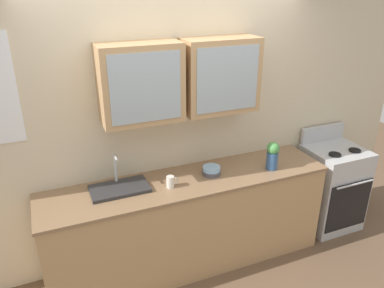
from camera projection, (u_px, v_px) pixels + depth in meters
The scene contains 8 objects.
ground_plane at pixel (189, 261), 3.81m from camera, with size 10.00×10.00×0.00m, color brown.
back_wall_unit at pixel (175, 116), 3.49m from camera, with size 5.23×0.41×2.75m.
counter at pixel (189, 222), 3.62m from camera, with size 2.67×0.60×0.93m.
stove_range at pixel (331, 187), 4.22m from camera, with size 0.59×0.60×1.11m.
sink_faucet at pixel (119, 188), 3.26m from camera, with size 0.50×0.29×0.30m.
bowl_stack at pixel (211, 171), 3.51m from camera, with size 0.17×0.17×0.08m.
vase at pixel (272, 155), 3.57m from camera, with size 0.12×0.12×0.27m.
cup_near_sink at pixel (171, 182), 3.29m from camera, with size 0.11×0.07×0.10m.
Camera 1 is at (-1.13, -2.78, 2.62)m, focal length 35.43 mm.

